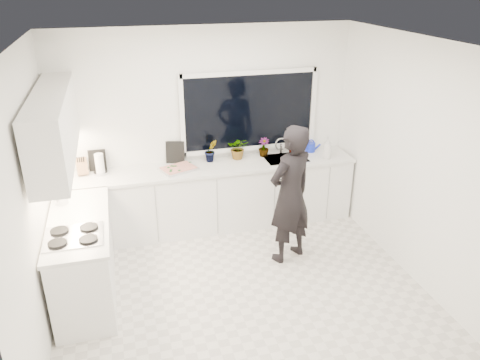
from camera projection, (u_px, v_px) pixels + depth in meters
name	position (u px, v px, depth m)	size (l,w,h in m)	color
floor	(240.00, 287.00, 5.36)	(4.00, 3.50, 0.02)	beige
wall_back	(206.00, 128.00, 6.36)	(4.00, 0.02, 2.70)	white
wall_left	(31.00, 202.00, 4.32)	(0.02, 3.50, 2.70)	white
wall_right	(411.00, 160.00, 5.29)	(0.02, 3.50, 2.70)	white
ceiling	(240.00, 42.00, 4.25)	(4.00, 3.50, 0.02)	white
window	(249.00, 111.00, 6.39)	(1.80, 0.02, 1.00)	black
base_cabinets_back	(213.00, 198.00, 6.46)	(3.92, 0.58, 0.88)	white
base_cabinets_left	(84.00, 259.00, 5.09)	(0.58, 1.60, 0.88)	white
countertop_back	(212.00, 167.00, 6.26)	(3.94, 0.62, 0.04)	silver
countertop_left	(78.00, 222.00, 4.90)	(0.62, 1.60, 0.04)	silver
upper_cabinets	(54.00, 126.00, 4.79)	(0.34, 2.10, 0.70)	white
sink	(285.00, 162.00, 6.53)	(0.58, 0.42, 0.14)	silver
faucet	(281.00, 146.00, 6.64)	(0.03, 0.03, 0.22)	silver
stovetop	(74.00, 236.00, 4.57)	(0.56, 0.48, 0.03)	black
person	(290.00, 195.00, 5.56)	(0.63, 0.42, 1.73)	black
pizza_tray	(178.00, 169.00, 6.12)	(0.45, 0.33, 0.03)	#B7B8BC
pizza	(178.00, 168.00, 6.11)	(0.41, 0.29, 0.01)	red
watering_can	(310.00, 147.00, 6.73)	(0.14, 0.14, 0.13)	#1529C5
paper_towel_roll	(100.00, 165.00, 5.95)	(0.11, 0.11, 0.26)	white
knife_block	(82.00, 167.00, 5.94)	(0.13, 0.10, 0.22)	#926544
utensil_crock	(62.00, 197.00, 5.21)	(0.13, 0.13, 0.16)	#AAAAAE
picture_frame_large	(97.00, 160.00, 6.06)	(0.22, 0.02, 0.28)	black
picture_frame_small	(175.00, 152.00, 6.30)	(0.25, 0.02, 0.30)	black
herb_plants	(243.00, 148.00, 6.45)	(1.36, 0.32, 0.32)	#26662D
soap_bottles	(327.00, 149.00, 6.45)	(0.17, 0.17, 0.32)	#D8BF66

